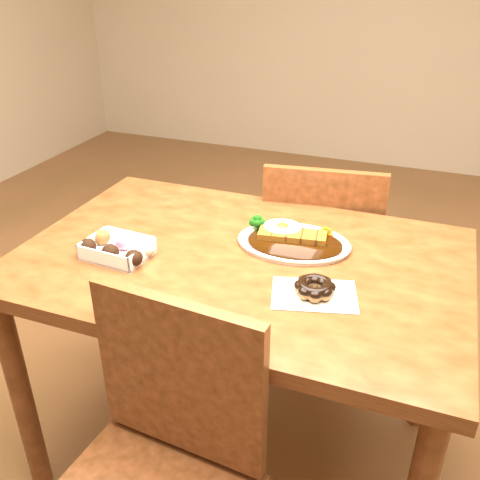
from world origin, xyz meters
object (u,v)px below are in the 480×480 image
(chair_far, at_px, (321,258))
(donut_box, at_px, (117,248))
(table, at_px, (240,286))
(katsu_curry_plate, at_px, (292,240))
(pon_de_ring, at_px, (315,288))

(chair_far, bearing_deg, donut_box, 48.76)
(table, relative_size, katsu_curry_plate, 3.65)
(table, height_order, katsu_curry_plate, katsu_curry_plate)
(pon_de_ring, bearing_deg, katsu_curry_plate, 118.13)
(table, bearing_deg, chair_far, 77.78)
(table, height_order, pon_de_ring, pon_de_ring)
(table, distance_m, pon_de_ring, 0.29)
(table, height_order, chair_far, chair_far)
(chair_far, relative_size, katsu_curry_plate, 2.65)
(donut_box, bearing_deg, table, 21.01)
(donut_box, height_order, pon_de_ring, donut_box)
(table, height_order, donut_box, donut_box)
(katsu_curry_plate, relative_size, donut_box, 1.64)
(table, distance_m, donut_box, 0.35)
(pon_de_ring, bearing_deg, donut_box, -179.62)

